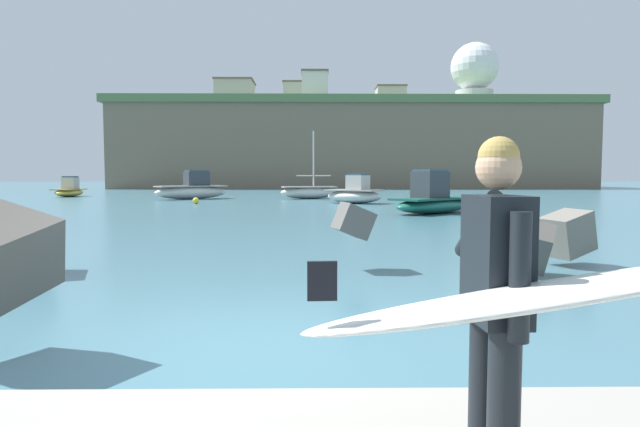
{
  "coord_description": "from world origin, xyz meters",
  "views": [
    {
      "loc": [
        0.71,
        -5.72,
        1.83
      ],
      "look_at": [
        0.79,
        0.5,
        1.4
      ],
      "focal_mm": 30.07,
      "sensor_mm": 36.0,
      "label": 1
    }
  ],
  "objects": [
    {
      "name": "ground_plane",
      "position": [
        0.0,
        0.0,
        0.0
      ],
      "size": [
        400.0,
        400.0,
        0.0
      ],
      "primitive_type": "plane",
      "color": "#42707F"
    },
    {
      "name": "breakwater_jetty",
      "position": [
        -0.57,
        2.92,
        0.88
      ],
      "size": [
        30.53,
        7.65,
        2.36
      ],
      "color": "gray",
      "rests_on": "ground"
    },
    {
      "name": "surfer_with_board",
      "position": [
        1.61,
        -3.33,
        1.28
      ],
      "size": [
        2.11,
        1.21,
        1.78
      ],
      "color": "black",
      "rests_on": "walkway_path"
    },
    {
      "name": "boat_near_left",
      "position": [
        -9.23,
        38.38,
        0.77
      ],
      "size": [
        6.08,
        5.39,
        2.38
      ],
      "color": "beige",
      "rests_on": "ground"
    },
    {
      "name": "boat_near_centre",
      "position": [
        -21.96,
        44.27,
        0.58
      ],
      "size": [
        1.99,
        4.13,
        1.9
      ],
      "color": "#EAC64C",
      "rests_on": "ground"
    },
    {
      "name": "boat_near_right",
      "position": [
        3.56,
        31.13,
        0.66
      ],
      "size": [
        4.58,
        4.08,
        2.05
      ],
      "color": "beige",
      "rests_on": "ground"
    },
    {
      "name": "boat_mid_left",
      "position": [
        6.78,
        21.1,
        0.66
      ],
      "size": [
        5.57,
        5.31,
        2.19
      ],
      "color": "#1E6656",
      "rests_on": "ground"
    },
    {
      "name": "boat_mid_centre",
      "position": [
        0.38,
        38.91,
        0.57
      ],
      "size": [
        5.12,
        2.78,
        5.64
      ],
      "color": "beige",
      "rests_on": "ground"
    },
    {
      "name": "mooring_buoy_inner",
      "position": [
        -7.23,
        30.52,
        0.22
      ],
      "size": [
        0.44,
        0.44,
        0.44
      ],
      "color": "yellow",
      "rests_on": "ground"
    },
    {
      "name": "headland_bluff",
      "position": [
        6.81,
        92.24,
        6.99
      ],
      "size": [
        75.05,
        38.14,
        13.94
      ],
      "color": "#756651",
      "rests_on": "ground"
    },
    {
      "name": "radar_dome",
      "position": [
        28.15,
        86.26,
        19.66
      ],
      "size": [
        8.03,
        8.03,
        10.59
      ],
      "color": "silver",
      "rests_on": "headland_bluff"
    },
    {
      "name": "station_building_west",
      "position": [
        -1.95,
        98.3,
        16.96
      ],
      "size": [
        6.29,
        4.44,
        6.0
      ],
      "color": "beige",
      "rests_on": "headland_bluff"
    },
    {
      "name": "station_building_central",
      "position": [
        0.97,
        82.5,
        16.28
      ],
      "size": [
        4.29,
        7.75,
        4.64
      ],
      "color": "silver",
      "rests_on": "headland_bluff"
    },
    {
      "name": "station_building_east",
      "position": [
        15.34,
        96.65,
        16.44
      ],
      "size": [
        5.62,
        4.94,
        4.97
      ],
      "color": "#B2ADA3",
      "rests_on": "headland_bluff"
    },
    {
      "name": "station_building_annex",
      "position": [
        -13.4,
        92.44,
        16.57
      ],
      "size": [
        6.87,
        7.42,
        5.22
      ],
      "color": "#B2ADA3",
      "rests_on": "headland_bluff"
    }
  ]
}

